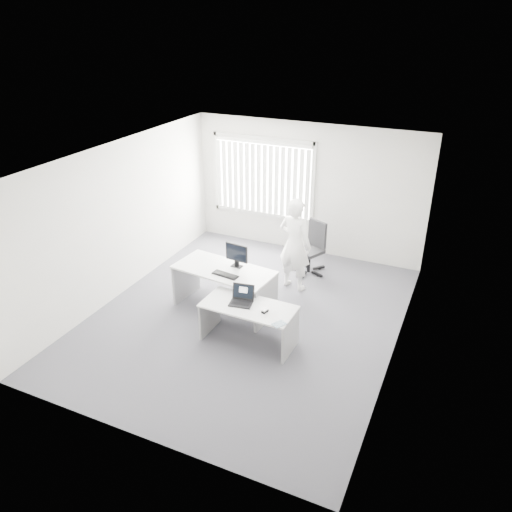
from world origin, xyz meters
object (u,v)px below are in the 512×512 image
at_px(desk_far, 224,280).
at_px(laptop, 241,297).
at_px(person, 295,245).
at_px(office_chair, 311,256).
at_px(monitor, 237,255).
at_px(desk_near, 249,316).

distance_m(desk_far, laptop, 1.02).
bearing_deg(person, laptop, 96.35).
xyz_separation_m(office_chair, laptop, (-0.24, -2.72, 0.47)).
relative_size(desk_far, person, 1.01).
bearing_deg(laptop, monitor, 109.94).
distance_m(desk_near, office_chair, 2.72).
bearing_deg(person, monitor, 67.93).
xyz_separation_m(desk_far, laptop, (0.68, -0.73, 0.23)).
relative_size(desk_near, person, 0.82).
relative_size(desk_near, monitor, 3.48).
bearing_deg(laptop, office_chair, 75.29).
relative_size(desk_near, laptop, 4.21).
bearing_deg(laptop, desk_far, 123.17).
distance_m(desk_near, laptop, 0.35).
distance_m(office_chair, monitor, 2.08).
xyz_separation_m(office_chair, monitor, (-0.76, -1.81, 0.67)).
relative_size(laptop, monitor, 0.82).
distance_m(desk_far, person, 1.52).
bearing_deg(desk_near, person, 90.30).
height_order(office_chair, laptop, office_chair).
bearing_deg(desk_near, desk_far, 139.42).
height_order(laptop, monitor, monitor).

